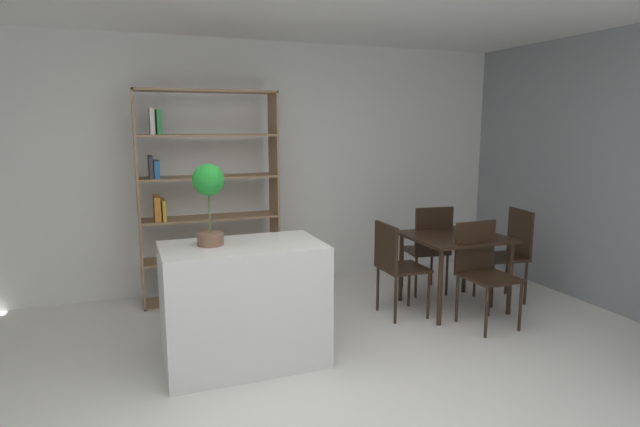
# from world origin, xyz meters

# --- Properties ---
(ground_plane) EXTENTS (9.23, 9.23, 0.00)m
(ground_plane) POSITION_xyz_m (0.00, 0.00, 0.00)
(ground_plane) COLOR silver
(back_partition) EXTENTS (6.72, 0.06, 2.71)m
(back_partition) POSITION_xyz_m (0.00, 2.95, 1.35)
(back_partition) COLOR white
(back_partition) RESTS_ON ground_plane
(kitchen_island) EXTENTS (1.19, 0.70, 0.93)m
(kitchen_island) POSITION_xyz_m (-0.30, 1.00, 0.47)
(kitchen_island) COLOR silver
(kitchen_island) RESTS_ON ground_plane
(potted_plant_on_island) EXTENTS (0.23, 0.23, 0.60)m
(potted_plant_on_island) POSITION_xyz_m (-0.53, 1.06, 1.32)
(potted_plant_on_island) COLOR brown
(potted_plant_on_island) RESTS_ON kitchen_island
(open_bookshelf) EXTENTS (1.40, 0.35, 2.15)m
(open_bookshelf) POSITION_xyz_m (-0.36, 2.59, 1.12)
(open_bookshelf) COLOR #997551
(open_bookshelf) RESTS_ON ground_plane
(dining_table) EXTENTS (0.91, 0.83, 0.74)m
(dining_table) POSITION_xyz_m (1.92, 1.45, 0.65)
(dining_table) COLOR black
(dining_table) RESTS_ON ground_plane
(dining_chair_island_side) EXTENTS (0.41, 0.43, 0.90)m
(dining_chair_island_side) POSITION_xyz_m (1.25, 1.45, 0.54)
(dining_chair_island_side) COLOR black
(dining_chair_island_side) RESTS_ON ground_plane
(dining_chair_near) EXTENTS (0.45, 0.47, 0.94)m
(dining_chair_near) POSITION_xyz_m (1.91, 1.02, 0.55)
(dining_chair_near) COLOR black
(dining_chair_near) RESTS_ON ground_plane
(dining_chair_far) EXTENTS (0.47, 0.48, 0.97)m
(dining_chair_far) POSITION_xyz_m (1.90, 1.89, 0.57)
(dining_chair_far) COLOR black
(dining_chair_far) RESTS_ON ground_plane
(dining_chair_window_side) EXTENTS (0.49, 0.46, 0.95)m
(dining_chair_window_side) POSITION_xyz_m (2.59, 1.44, 0.56)
(dining_chair_window_side) COLOR black
(dining_chair_window_side) RESTS_ON ground_plane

